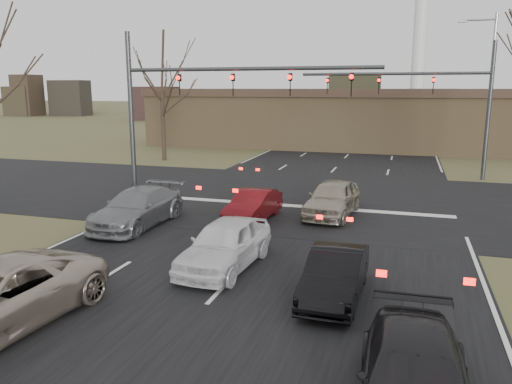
{
  "coord_description": "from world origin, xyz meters",
  "views": [
    {
      "loc": [
        4.58,
        -8.91,
        5.34
      ],
      "look_at": [
        -0.09,
        6.44,
        2.0
      ],
      "focal_mm": 35.0,
      "sensor_mm": 36.0,
      "label": 1
    }
  ],
  "objects_px": {
    "mast_arm_far": "(439,94)",
    "car_white_sedan": "(225,244)",
    "car_black_hatch": "(335,274)",
    "streetlight_right_far": "(487,84)",
    "car_charcoal_sedan": "(415,381)",
    "car_red_ahead": "(253,206)",
    "building": "(379,118)",
    "car_silver_ahead": "(332,198)",
    "mast_arm_near": "(192,94)",
    "car_grey_ahead": "(137,208)"
  },
  "relations": [
    {
      "from": "mast_arm_near",
      "to": "car_charcoal_sedan",
      "type": "height_order",
      "value": "mast_arm_near"
    },
    {
      "from": "mast_arm_far",
      "to": "car_black_hatch",
      "type": "bearing_deg",
      "value": -99.19
    },
    {
      "from": "car_silver_ahead",
      "to": "car_charcoal_sedan",
      "type": "bearing_deg",
      "value": -70.73
    },
    {
      "from": "building",
      "to": "car_red_ahead",
      "type": "bearing_deg",
      "value": -96.79
    },
    {
      "from": "mast_arm_far",
      "to": "car_charcoal_sedan",
      "type": "distance_m",
      "value": 24.56
    },
    {
      "from": "mast_arm_far",
      "to": "car_white_sedan",
      "type": "bearing_deg",
      "value": -109.95
    },
    {
      "from": "mast_arm_far",
      "to": "car_charcoal_sedan",
      "type": "bearing_deg",
      "value": -92.98
    },
    {
      "from": "mast_arm_far",
      "to": "building",
      "type": "bearing_deg",
      "value": 105.58
    },
    {
      "from": "building",
      "to": "mast_arm_near",
      "type": "bearing_deg",
      "value": -106.13
    },
    {
      "from": "car_white_sedan",
      "to": "mast_arm_far",
      "type": "bearing_deg",
      "value": 73.85
    },
    {
      "from": "car_white_sedan",
      "to": "streetlight_right_far",
      "type": "bearing_deg",
      "value": 70.14
    },
    {
      "from": "car_black_hatch",
      "to": "mast_arm_near",
      "type": "bearing_deg",
      "value": 131.66
    },
    {
      "from": "car_charcoal_sedan",
      "to": "car_white_sedan",
      "type": "bearing_deg",
      "value": 131.89
    },
    {
      "from": "mast_arm_near",
      "to": "building",
      "type": "bearing_deg",
      "value": 73.87
    },
    {
      "from": "car_grey_ahead",
      "to": "car_charcoal_sedan",
      "type": "bearing_deg",
      "value": -39.72
    },
    {
      "from": "car_charcoal_sedan",
      "to": "mast_arm_far",
      "type": "bearing_deg",
      "value": 85.39
    },
    {
      "from": "building",
      "to": "mast_arm_far",
      "type": "bearing_deg",
      "value": -74.42
    },
    {
      "from": "streetlight_right_far",
      "to": "car_black_hatch",
      "type": "distance_m",
      "value": 25.0
    },
    {
      "from": "car_grey_ahead",
      "to": "mast_arm_near",
      "type": "bearing_deg",
      "value": 88.91
    },
    {
      "from": "streetlight_right_far",
      "to": "mast_arm_near",
      "type": "bearing_deg",
      "value": -136.11
    },
    {
      "from": "mast_arm_far",
      "to": "car_white_sedan",
      "type": "relative_size",
      "value": 2.55
    },
    {
      "from": "car_black_hatch",
      "to": "car_silver_ahead",
      "type": "distance_m",
      "value": 8.62
    },
    {
      "from": "car_black_hatch",
      "to": "car_red_ahead",
      "type": "distance_m",
      "value": 8.02
    },
    {
      "from": "car_red_ahead",
      "to": "car_grey_ahead",
      "type": "bearing_deg",
      "value": -149.38
    },
    {
      "from": "building",
      "to": "mast_arm_near",
      "type": "xyz_separation_m",
      "value": [
        -7.23,
        -25.0,
        2.41
      ]
    },
    {
      "from": "car_white_sedan",
      "to": "car_charcoal_sedan",
      "type": "relative_size",
      "value": 0.97
    },
    {
      "from": "mast_arm_near",
      "to": "car_black_hatch",
      "type": "distance_m",
      "value": 13.45
    },
    {
      "from": "mast_arm_far",
      "to": "car_white_sedan",
      "type": "xyz_separation_m",
      "value": [
        -6.68,
        -18.41,
        -4.28
      ]
    },
    {
      "from": "building",
      "to": "streetlight_right_far",
      "type": "height_order",
      "value": "streetlight_right_far"
    },
    {
      "from": "streetlight_right_far",
      "to": "car_grey_ahead",
      "type": "relative_size",
      "value": 2.0
    },
    {
      "from": "mast_arm_near",
      "to": "car_charcoal_sedan",
      "type": "xyz_separation_m",
      "value": [
        10.16,
        -14.13,
        -4.42
      ]
    },
    {
      "from": "car_grey_ahead",
      "to": "car_red_ahead",
      "type": "height_order",
      "value": "car_grey_ahead"
    },
    {
      "from": "streetlight_right_far",
      "to": "car_black_hatch",
      "type": "height_order",
      "value": "streetlight_right_far"
    },
    {
      "from": "streetlight_right_far",
      "to": "car_charcoal_sedan",
      "type": "bearing_deg",
      "value": -98.87
    },
    {
      "from": "streetlight_right_far",
      "to": "car_black_hatch",
      "type": "bearing_deg",
      "value": -104.95
    },
    {
      "from": "car_red_ahead",
      "to": "car_silver_ahead",
      "type": "distance_m",
      "value": 3.47
    },
    {
      "from": "streetlight_right_far",
      "to": "car_red_ahead",
      "type": "xyz_separation_m",
      "value": [
        -10.64,
        -16.91,
        -4.96
      ]
    },
    {
      "from": "car_white_sedan",
      "to": "car_silver_ahead",
      "type": "height_order",
      "value": "car_silver_ahead"
    },
    {
      "from": "mast_arm_far",
      "to": "car_grey_ahead",
      "type": "bearing_deg",
      "value": -127.92
    },
    {
      "from": "car_black_hatch",
      "to": "car_silver_ahead",
      "type": "height_order",
      "value": "car_silver_ahead"
    },
    {
      "from": "streetlight_right_far",
      "to": "car_charcoal_sedan",
      "type": "xyz_separation_m",
      "value": [
        -4.39,
        -28.13,
        -4.93
      ]
    },
    {
      "from": "car_silver_ahead",
      "to": "streetlight_right_far",
      "type": "bearing_deg",
      "value": 68.39
    },
    {
      "from": "car_white_sedan",
      "to": "car_red_ahead",
      "type": "distance_m",
      "value": 5.56
    },
    {
      "from": "car_black_hatch",
      "to": "car_grey_ahead",
      "type": "distance_m",
      "value": 9.69
    },
    {
      "from": "mast_arm_near",
      "to": "streetlight_right_far",
      "type": "bearing_deg",
      "value": 43.89
    },
    {
      "from": "building",
      "to": "car_white_sedan",
      "type": "bearing_deg",
      "value": -94.28
    },
    {
      "from": "car_black_hatch",
      "to": "car_red_ahead",
      "type": "bearing_deg",
      "value": 123.87
    },
    {
      "from": "car_charcoal_sedan",
      "to": "car_silver_ahead",
      "type": "distance_m",
      "value": 13.38
    },
    {
      "from": "mast_arm_near",
      "to": "car_grey_ahead",
      "type": "bearing_deg",
      "value": -92.78
    },
    {
      "from": "car_black_hatch",
      "to": "car_red_ahead",
      "type": "height_order",
      "value": "car_black_hatch"
    }
  ]
}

